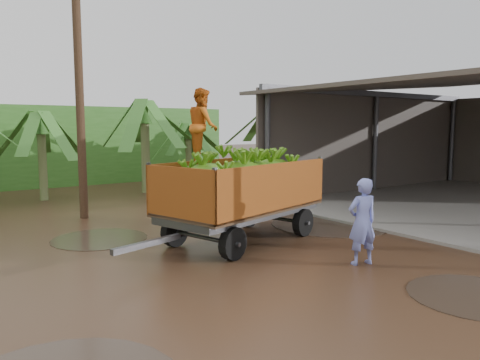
% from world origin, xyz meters
% --- Properties ---
extents(ground, '(100.00, 100.00, 0.00)m').
position_xyz_m(ground, '(0.00, 0.00, 0.00)').
color(ground, black).
rests_on(ground, ground).
extents(packing_shed, '(12.78, 10.80, 4.76)m').
position_xyz_m(packing_shed, '(11.77, 1.77, 2.50)').
color(packing_shed, gray).
rests_on(packing_shed, ground).
extents(banana_trailer, '(5.74, 2.99, 3.54)m').
position_xyz_m(banana_trailer, '(1.51, 1.96, 1.26)').
color(banana_trailer, '#C8631C').
rests_on(banana_trailer, ground).
extents(man_blue, '(0.70, 0.55, 1.70)m').
position_xyz_m(man_blue, '(2.37, -0.93, 0.85)').
color(man_blue, '#7A86DF').
rests_on(man_blue, ground).
extents(utility_pole, '(1.20, 0.24, 7.77)m').
position_xyz_m(utility_pole, '(-0.65, 6.90, 3.94)').
color(utility_pole, '#47301E').
rests_on(utility_pole, ground).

